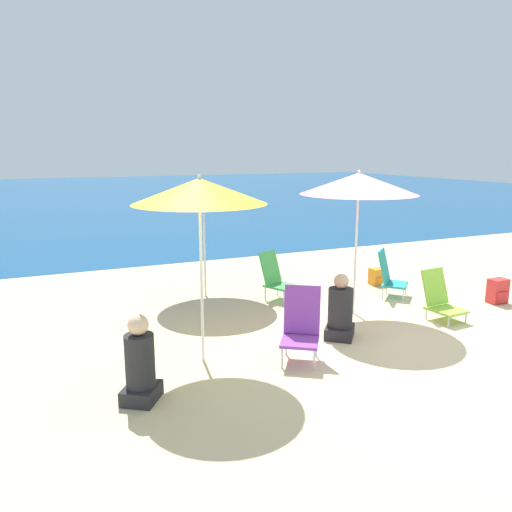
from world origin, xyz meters
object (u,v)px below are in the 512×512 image
beach_chair_green (275,276)px  person_seated_near (140,365)px  beach_chair_teal (389,274)px  backpack_orange (378,277)px  beach_umbrella_yellow (199,191)px  beach_umbrella_pink (359,184)px  backpack_red (498,291)px  beach_chair_lime (440,298)px  beach_umbrella_navy (203,194)px  person_seated_far (340,312)px  beach_chair_purple (301,324)px

beach_chair_green → person_seated_near: size_ratio=0.88×
beach_chair_teal → backpack_orange: size_ratio=2.63×
beach_umbrella_yellow → beach_umbrella_pink: beach_umbrella_yellow is taller
backpack_orange → beach_chair_teal: bearing=-114.5°
beach_chair_green → backpack_red: size_ratio=1.99×
beach_umbrella_pink → beach_chair_lime: beach_umbrella_pink is taller
beach_umbrella_navy → beach_chair_lime: bearing=-42.1°
beach_chair_teal → backpack_orange: bearing=22.3°
beach_umbrella_yellow → person_seated_far: 2.63m
beach_umbrella_pink → beach_umbrella_navy: (-1.87, 1.90, -0.25)m
backpack_red → beach_chair_lime: bearing=-171.3°
person_seated_far → beach_chair_green: bearing=130.5°
beach_chair_purple → beach_chair_teal: 3.27m
backpack_orange → beach_chair_purple: bearing=-141.0°
beach_umbrella_yellow → beach_chair_teal: beach_umbrella_yellow is taller
person_seated_near → beach_chair_purple: bearing=42.2°
beach_umbrella_navy → backpack_orange: 3.76m
beach_chair_purple → beach_chair_teal: beach_chair_purple is taller
beach_umbrella_yellow → person_seated_far: beach_umbrella_yellow is taller
beach_chair_lime → person_seated_near: person_seated_near is taller
beach_chair_green → person_seated_far: bearing=-115.2°
beach_umbrella_pink → beach_chair_lime: size_ratio=2.99×
beach_chair_purple → person_seated_far: (0.85, 0.41, -0.08)m
beach_chair_teal → beach_umbrella_yellow: bearing=155.9°
beach_umbrella_yellow → beach_chair_teal: size_ratio=2.73×
beach_umbrella_navy → beach_chair_green: (1.06, -0.68, -1.41)m
beach_umbrella_yellow → person_seated_near: 2.05m
beach_chair_lime → beach_chair_green: (-1.87, 1.97, 0.07)m
beach_umbrella_yellow → beach_chair_lime: (3.84, 0.04, -1.76)m
beach_chair_purple → beach_chair_lime: size_ratio=1.20×
beach_umbrella_pink → beach_chair_green: beach_umbrella_pink is taller
beach_umbrella_navy → beach_chair_lime: size_ratio=2.67×
beach_umbrella_navy → person_seated_near: bearing=-118.0°
beach_chair_lime → person_seated_far: person_seated_far is taller
beach_chair_teal → person_seated_near: (-4.80, -2.06, -0.01)m
beach_chair_purple → backpack_red: (4.22, 0.69, -0.24)m
beach_umbrella_navy → backpack_orange: (3.31, -0.62, -1.66)m
backpack_red → beach_umbrella_yellow: bearing=-177.1°
beach_chair_purple → person_seated_near: 2.07m
beach_chair_purple → backpack_orange: bearing=73.0°
backpack_red → backpack_orange: backpack_red is taller
beach_chair_teal → backpack_red: beach_chair_teal is taller
beach_umbrella_navy → beach_chair_green: beach_umbrella_navy is taller
beach_umbrella_pink → backpack_red: 3.22m
beach_chair_green → backpack_orange: bearing=-24.2°
beach_chair_green → beach_chair_purple: bearing=-134.5°
beach_chair_green → person_seated_near: person_seated_near is taller
beach_chair_teal → person_seated_near: person_seated_near is taller
beach_umbrella_pink → beach_chair_purple: bearing=-143.2°
beach_chair_lime → beach_chair_teal: 1.32m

